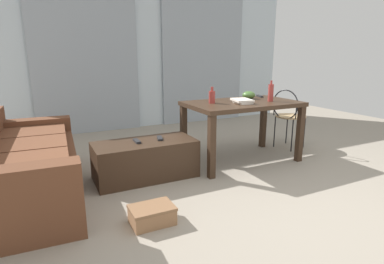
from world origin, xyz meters
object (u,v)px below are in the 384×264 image
at_px(bowl, 249,95).
at_px(tv_remote_on_table, 260,96).
at_px(bottle_far, 271,93).
at_px(tv_remote_secondary, 137,141).
at_px(coffee_table, 145,160).
at_px(craft_table, 242,110).
at_px(bottle_near, 212,97).
at_px(tv_remote_primary, 160,138).
at_px(wire_chair, 288,112).
at_px(book_stack, 242,101).
at_px(couch, 21,167).
at_px(shoebox, 152,215).

bearing_deg(bowl, tv_remote_on_table, 17.71).
xyz_separation_m(bottle_far, tv_remote_secondary, (-1.67, 0.11, -0.44)).
xyz_separation_m(coffee_table, tv_remote_secondary, (-0.08, 0.01, 0.21)).
relative_size(craft_table, bottle_near, 7.02).
bearing_deg(bowl, tv_remote_primary, -171.80).
height_order(bottle_far, tv_remote_primary, bottle_far).
relative_size(tv_remote_primary, tv_remote_secondary, 1.03).
height_order(craft_table, wire_chair, wire_chair).
xyz_separation_m(craft_table, tv_remote_on_table, (0.47, 0.26, 0.11)).
height_order(bowl, book_stack, bowl).
bearing_deg(book_stack, craft_table, 52.68).
xyz_separation_m(coffee_table, bottle_near, (0.87, 0.09, 0.62)).
height_order(coffee_table, bottle_far, bottle_far).
height_order(bottle_near, tv_remote_primary, bottle_near).
relative_size(craft_table, wire_chair, 1.61).
height_order(couch, tv_remote_primary, couch).
bearing_deg(wire_chair, tv_remote_on_table, 162.85).
relative_size(couch, book_stack, 6.44).
bearing_deg(craft_table, book_stack, -127.32).
bearing_deg(bowl, book_stack, -137.18).
relative_size(bowl, shoebox, 0.49).
distance_m(bowl, tv_remote_secondary, 1.63).
bearing_deg(book_stack, tv_remote_primary, 175.14).
distance_m(wire_chair, book_stack, 1.00).
xyz_separation_m(craft_table, bottle_far, (0.33, -0.12, 0.21)).
xyz_separation_m(craft_table, bowl, (0.23, 0.19, 0.15)).
relative_size(wire_chair, bowl, 5.05).
height_order(book_stack, tv_remote_secondary, book_stack).
bearing_deg(coffee_table, tv_remote_secondary, 170.88).
bearing_deg(couch, coffee_table, -2.70).
bearing_deg(book_stack, tv_remote_on_table, 33.20).
height_order(wire_chair, tv_remote_primary, wire_chair).
relative_size(bottle_near, tv_remote_primary, 1.20).
distance_m(tv_remote_primary, tv_remote_secondary, 0.26).
bearing_deg(coffee_table, tv_remote_primary, 6.35).
height_order(bottle_far, bowl, bottle_far).
height_order(coffee_table, shoebox, coffee_table).
distance_m(bottle_far, tv_remote_primary, 1.48).
relative_size(bowl, tv_remote_on_table, 1.16).
bearing_deg(tv_remote_on_table, wire_chair, -3.54).
bearing_deg(coffee_table, bowl, 7.98).
relative_size(wire_chair, book_stack, 2.75).
relative_size(coffee_table, tv_remote_primary, 6.67).
bearing_deg(couch, tv_remote_secondary, -2.21).
xyz_separation_m(coffee_table, bowl, (1.49, 0.21, 0.59)).
xyz_separation_m(tv_remote_primary, shoebox, (-0.43, -0.96, -0.34)).
xyz_separation_m(tv_remote_on_table, tv_remote_primary, (-1.55, -0.27, -0.34)).
height_order(bottle_far, shoebox, bottle_far).
bearing_deg(tv_remote_primary, craft_table, 15.68).
height_order(couch, tv_remote_on_table, tv_remote_on_table).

